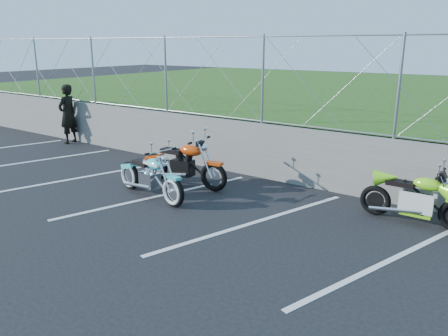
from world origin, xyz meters
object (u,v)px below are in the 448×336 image
Objects in this scene: sportbike_green at (416,201)px; naked_orange at (185,165)px; cruiser_turquoise at (151,178)px; person_standing at (68,114)px.

naked_orange is at bearing -171.07° from sportbike_green.
cruiser_turquoise is 1.01m from naked_orange.
cruiser_turquoise is 0.96× the size of naked_orange.
naked_orange is at bearing 97.33° from cruiser_turquoise.
naked_orange is 1.19× the size of person_standing.
sportbike_green is at bearing 3.50° from naked_orange.
naked_orange is at bearing 65.67° from person_standing.
cruiser_turquoise is at bearing -98.20° from naked_orange.
cruiser_turquoise reaches higher than sportbike_green.
naked_orange is 1.16× the size of sportbike_green.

